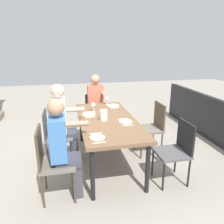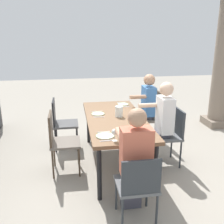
# 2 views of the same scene
# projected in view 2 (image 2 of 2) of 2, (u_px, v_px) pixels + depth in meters

# --- Properties ---
(ground_plane) EXTENTS (16.00, 16.00, 0.00)m
(ground_plane) POSITION_uv_depth(u_px,v_px,m) (115.00, 163.00, 4.35)
(ground_plane) COLOR gray
(dining_table) EXTENTS (2.02, 0.89, 0.78)m
(dining_table) POSITION_uv_depth(u_px,v_px,m) (116.00, 122.00, 4.14)
(dining_table) COLOR brown
(dining_table) RESTS_ON ground
(chair_west_north) EXTENTS (0.44, 0.44, 0.97)m
(chair_west_north) POSITION_uv_depth(u_px,v_px,m) (154.00, 114.00, 5.03)
(chair_west_north) COLOR #6A6158
(chair_west_north) RESTS_ON ground
(chair_west_south) EXTENTS (0.44, 0.44, 0.91)m
(chair_west_south) POSITION_uv_depth(u_px,v_px,m) (61.00, 121.00, 4.77)
(chair_west_south) COLOR #4F4F50
(chair_west_south) RESTS_ON ground
(chair_mid_north) EXTENTS (0.44, 0.44, 0.92)m
(chair_mid_north) POSITION_uv_depth(u_px,v_px,m) (171.00, 132.00, 4.19)
(chair_mid_north) COLOR #5B5E61
(chair_mid_north) RESTS_ON ground
(chair_mid_south) EXTENTS (0.44, 0.44, 0.94)m
(chair_mid_south) POSITION_uv_depth(u_px,v_px,m) (60.00, 139.00, 3.93)
(chair_mid_south) COLOR #6A6158
(chair_mid_south) RESTS_ON ground
(chair_head_east) EXTENTS (0.44, 0.44, 0.85)m
(chair_head_east) POSITION_uv_depth(u_px,v_px,m) (138.00, 184.00, 2.86)
(chair_head_east) COLOR #5B5E61
(chair_head_east) RESTS_ON ground
(diner_woman_green) EXTENTS (0.35, 0.49, 1.33)m
(diner_woman_green) POSITION_uv_depth(u_px,v_px,m) (145.00, 107.00, 4.95)
(diner_woman_green) COLOR #3F3F4C
(diner_woman_green) RESTS_ON ground
(diner_man_white) EXTENTS (0.35, 0.50, 1.35)m
(diner_man_white) POSITION_uv_depth(u_px,v_px,m) (161.00, 122.00, 4.11)
(diner_man_white) COLOR #3F3F4C
(diner_man_white) RESTS_ON ground
(diner_guest_third) EXTENTS (0.49, 0.35, 1.32)m
(diner_guest_third) POSITION_uv_depth(u_px,v_px,m) (134.00, 159.00, 2.96)
(diner_guest_third) COLOR #3F3F4C
(diner_guest_third) RESTS_ON ground
(stone_column_near) EXTENTS (0.54, 0.54, 2.96)m
(stone_column_near) POSITION_uv_depth(u_px,v_px,m) (224.00, 61.00, 5.67)
(stone_column_near) COLOR gray
(stone_column_near) RESTS_ON ground
(plate_0) EXTENTS (0.21, 0.21, 0.02)m
(plate_0) POSITION_uv_depth(u_px,v_px,m) (123.00, 104.00, 4.85)
(plate_0) COLOR silver
(plate_0) RESTS_ON dining_table
(fork_0) EXTENTS (0.03, 0.17, 0.01)m
(fork_0) POSITION_uv_depth(u_px,v_px,m) (121.00, 102.00, 4.99)
(fork_0) COLOR silver
(fork_0) RESTS_ON dining_table
(spoon_0) EXTENTS (0.02, 0.17, 0.01)m
(spoon_0) POSITION_uv_depth(u_px,v_px,m) (125.00, 107.00, 4.71)
(spoon_0) COLOR silver
(spoon_0) RESTS_ON dining_table
(plate_1) EXTENTS (0.22, 0.22, 0.02)m
(plate_1) POSITION_uv_depth(u_px,v_px,m) (98.00, 114.00, 4.30)
(plate_1) COLOR silver
(plate_1) RESTS_ON dining_table
(fork_1) EXTENTS (0.04, 0.17, 0.01)m
(fork_1) POSITION_uv_depth(u_px,v_px,m) (97.00, 111.00, 4.44)
(fork_1) COLOR silver
(fork_1) RESTS_ON dining_table
(spoon_1) EXTENTS (0.04, 0.17, 0.01)m
(spoon_1) POSITION_uv_depth(u_px,v_px,m) (99.00, 117.00, 4.16)
(spoon_1) COLOR silver
(spoon_1) RESTS_ON dining_table
(plate_2) EXTENTS (0.23, 0.23, 0.02)m
(plate_2) POSITION_uv_depth(u_px,v_px,m) (136.00, 122.00, 3.90)
(plate_2) COLOR silver
(plate_2) RESTS_ON dining_table
(wine_glass_2) EXTENTS (0.08, 0.08, 0.17)m
(wine_glass_2) POSITION_uv_depth(u_px,v_px,m) (132.00, 119.00, 3.70)
(wine_glass_2) COLOR white
(wine_glass_2) RESTS_ON dining_table
(fork_2) EXTENTS (0.03, 0.17, 0.01)m
(fork_2) POSITION_uv_depth(u_px,v_px,m) (134.00, 119.00, 4.05)
(fork_2) COLOR silver
(fork_2) RESTS_ON dining_table
(spoon_2) EXTENTS (0.02, 0.17, 0.01)m
(spoon_2) POSITION_uv_depth(u_px,v_px,m) (139.00, 126.00, 3.77)
(spoon_2) COLOR silver
(spoon_2) RESTS_ON dining_table
(plate_3) EXTENTS (0.24, 0.24, 0.02)m
(plate_3) POSITION_uv_depth(u_px,v_px,m) (105.00, 136.00, 3.41)
(plate_3) COLOR silver
(plate_3) RESTS_ON dining_table
(wine_glass_3) EXTENTS (0.08, 0.08, 0.16)m
(wine_glass_3) POSITION_uv_depth(u_px,v_px,m) (115.00, 132.00, 3.24)
(wine_glass_3) COLOR white
(wine_glass_3) RESTS_ON dining_table
(fork_3) EXTENTS (0.02, 0.17, 0.01)m
(fork_3) POSITION_uv_depth(u_px,v_px,m) (104.00, 132.00, 3.55)
(fork_3) COLOR silver
(fork_3) RESTS_ON dining_table
(spoon_3) EXTENTS (0.03, 0.17, 0.01)m
(spoon_3) POSITION_uv_depth(u_px,v_px,m) (107.00, 141.00, 3.27)
(spoon_3) COLOR silver
(spoon_3) RESTS_ON dining_table
(water_pitcher) EXTENTS (0.12, 0.12, 0.17)m
(water_pitcher) POSITION_uv_depth(u_px,v_px,m) (119.00, 112.00, 4.17)
(water_pitcher) COLOR white
(water_pitcher) RESTS_ON dining_table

